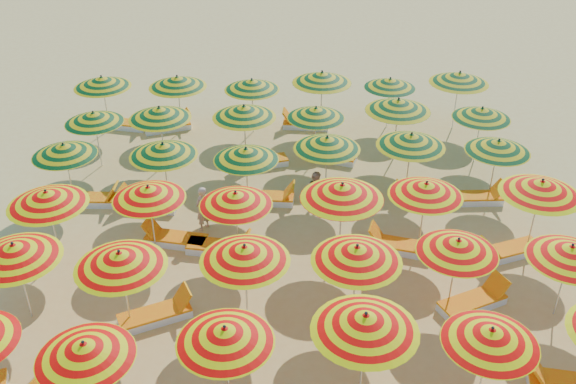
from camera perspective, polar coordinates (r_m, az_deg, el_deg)
The scene contains 54 objects.
ground at distance 17.67m, azimuth 0.05°, elevation -5.28°, with size 120.00×120.00×0.00m, color #D8B360.
umbrella_7 at distance 12.94m, azimuth -17.64°, elevation -13.25°, with size 2.35×2.35×2.02m.
umbrella_8 at distance 12.65m, azimuth -5.62°, elevation -12.52°, with size 2.25×2.25×2.06m.
umbrella_9 at distance 12.67m, azimuth 6.89°, elevation -11.44°, with size 2.41×2.41×2.27m.
umbrella_10 at distance 13.22m, azimuth 17.61°, elevation -12.10°, with size 2.52×2.52×2.02m.
umbrella_12 at distance 15.67m, azimuth -23.16°, elevation -4.88°, with size 2.76×2.76×2.20m.
umbrella_13 at distance 14.66m, azimuth -14.71°, elevation -5.82°, with size 2.54×2.54×2.20m.
umbrella_14 at distance 14.41m, azimuth -3.87°, elevation -5.46°, with size 2.58×2.58×2.19m.
umbrella_15 at distance 14.44m, azimuth 6.14°, elevation -5.46°, with size 2.62×2.62×2.20m.
umbrella_16 at distance 15.33m, azimuth 14.87°, elevation -4.68°, with size 2.41×2.41×2.04m.
umbrella_17 at distance 15.90m, azimuth 23.84°, elevation -4.95°, with size 2.13×2.13×2.09m.
umbrella_18 at distance 17.44m, azimuth -20.64°, elevation -0.50°, with size 2.48×2.48×2.18m.
umbrella_19 at distance 17.14m, azimuth -12.30°, elevation -0.06°, with size 2.37×2.37×2.06m.
umbrella_20 at distance 16.59m, azimuth -4.68°, elevation -0.58°, with size 2.08×2.08×2.04m.
umbrella_21 at distance 16.44m, azimuth 4.83°, elevation 0.06°, with size 2.80×2.80×2.31m.
umbrella_22 at distance 17.20m, azimuth 12.17°, elevation 0.25°, with size 2.50×2.50×2.11m.
umbrella_23 at distance 17.89m, azimuth 21.59°, elevation 0.38°, with size 2.24×2.24×2.26m.
umbrella_24 at distance 20.01m, azimuth -19.30°, elevation 3.56°, with size 2.42×2.42×2.03m.
umbrella_25 at distance 19.07m, azimuth -11.05°, elevation 3.73°, with size 2.15×2.15×2.13m.
umbrella_26 at distance 18.68m, azimuth -3.75°, elevation 3.40°, with size 1.99×1.99×2.04m.
umbrella_27 at distance 19.13m, azimuth 3.50°, elevation 4.39°, with size 2.57×2.57×2.14m.
umbrella_28 at distance 19.48m, azimuth 10.89°, elevation 4.56°, with size 2.54×2.54×2.20m.
umbrella_29 at distance 20.08m, azimuth 18.18°, elevation 3.92°, with size 2.46×2.46×2.05m.
umbrella_30 at distance 21.84m, azimuth -16.89°, elevation 6.35°, with size 2.31×2.31×2.03m.
umbrella_31 at distance 21.35m, azimuth -11.35°, elevation 6.90°, with size 2.37×2.37×2.17m.
umbrella_32 at distance 20.98m, azimuth -3.93°, elevation 7.15°, with size 2.22×2.22×2.22m.
umbrella_33 at distance 21.27m, azimuth 2.50°, elevation 7.06°, with size 2.08×2.08×2.03m.
umbrella_34 at distance 21.54m, azimuth 9.77°, elevation 7.62°, with size 2.33×2.33×2.30m.
umbrella_35 at distance 22.15m, azimuth 16.85°, elevation 6.73°, with size 2.44×2.44×2.04m.
umbrella_36 at distance 24.33m, azimuth -16.21°, elevation 9.38°, with size 2.36×2.36×2.18m.
umbrella_37 at distance 23.66m, azimuth -9.81°, elevation 9.64°, with size 2.51×2.51×2.22m.
umbrella_38 at distance 23.32m, azimuth -3.23°, elevation 9.51°, with size 2.52×2.52×2.13m.
umbrella_39 at distance 23.54m, azimuth 3.04°, elevation 10.13°, with size 2.32×2.32×2.30m.
umbrella_40 at distance 24.02m, azimuth 9.06°, elevation 9.54°, with size 2.32×2.32×1.99m.
umbrella_41 at distance 24.33m, azimuth 14.99°, elevation 9.79°, with size 2.24×2.24×2.28m.
lounger_4 at distance 15.16m, azimuth 23.62°, elevation -15.39°, with size 1.82×0.94×0.69m.
lounger_5 at distance 15.79m, azimuth -11.58°, elevation -10.63°, with size 1.82×1.21×0.69m.
lounger_6 at distance 16.45m, azimuth 16.16°, elevation -9.35°, with size 1.82×1.21×0.69m.
lounger_7 at distance 18.14m, azimuth -10.04°, elevation -4.14°, with size 1.82×0.97×0.69m.
lounger_8 at distance 17.65m, azimuth -6.07°, elevation -4.92°, with size 1.81×0.89×0.69m.
lounger_9 at distance 17.86m, azimuth 9.82°, elevation -4.75°, with size 1.83×1.09×0.69m.
lounger_10 at distance 18.43m, azimuth 19.06°, elevation -4.96°, with size 1.83×1.10×0.69m.
lounger_11 at distance 20.48m, azimuth -17.03°, elevation -0.64°, with size 1.76×0.67×0.69m.
lounger_12 at distance 19.83m, azimuth -12.34°, elevation -1.05°, with size 1.81×0.89×0.69m.
lounger_13 at distance 19.67m, azimuth -1.83°, elevation -0.53°, with size 1.78×0.76×0.69m.
lounger_14 at distance 20.32m, azimuth 11.87°, elevation -0.13°, with size 1.83×1.10×0.69m.
lounger_15 at distance 20.49m, azimuth 16.31°, elevation -0.49°, with size 1.73×0.58×0.69m.
lounger_16 at distance 21.65m, azimuth -2.44°, elevation 2.68°, with size 1.82×0.99×0.69m.
lounger_17 at distance 22.04m, azimuth 3.71°, elevation 3.20°, with size 1.83×1.12×0.69m.
lounger_18 at distance 25.03m, azimuth -14.21°, elevation 5.87°, with size 1.82×0.99×0.69m.
lounger_19 at distance 24.54m, azimuth -10.57°, elevation 5.79°, with size 1.83×1.09×0.69m.
lounger_20 at distance 24.31m, azimuth 1.49°, elevation 6.08°, with size 1.79×0.78×0.69m.
beachgoer_a at distance 18.33m, azimuth -7.63°, elevation -1.47°, with size 0.50×0.33×1.38m, color tan.
beachgoer_b at distance 19.13m, azimuth 2.47°, elevation 0.14°, with size 0.62×0.48×1.27m, color tan.
Camera 1 is at (-0.46, -14.15, 10.57)m, focal length 40.00 mm.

